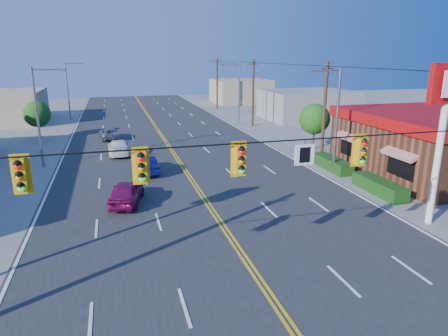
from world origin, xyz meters
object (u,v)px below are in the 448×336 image
object	(u,v)px
signal_span	(269,173)
car_white	(119,148)
kfc_pylon	(445,113)
car_blue	(145,165)
car_silver	(109,134)
car_magenta	(126,193)

from	to	relation	value
signal_span	car_white	bearing A→B (deg)	100.96
signal_span	car_white	distance (m)	25.36
signal_span	kfc_pylon	size ratio (longest dim) A/B	2.86
car_blue	car_white	world-z (taller)	car_white
car_silver	car_white	bearing A→B (deg)	90.85
car_blue	car_silver	size ratio (longest dim) A/B	0.97
car_blue	signal_span	bearing A→B (deg)	93.56
car_magenta	kfc_pylon	bearing A→B (deg)	168.00
kfc_pylon	car_silver	size ratio (longest dim) A/B	2.02
car_magenta	car_blue	world-z (taller)	car_magenta
signal_span	car_silver	bearing A→B (deg)	99.86
signal_span	car_white	xyz separation A→B (m)	(-4.75, 24.55, -4.21)
car_magenta	car_silver	world-z (taller)	car_magenta
car_white	car_silver	world-z (taller)	car_white
car_magenta	car_white	world-z (taller)	car_magenta
signal_span	car_magenta	xyz separation A→B (m)	(-4.67, 11.40, -4.17)
kfc_pylon	car_magenta	xyz separation A→B (m)	(-15.79, 7.40, -5.33)
car_blue	car_silver	bearing A→B (deg)	-85.70
car_silver	car_magenta	bearing A→B (deg)	87.12
car_silver	signal_span	bearing A→B (deg)	94.42
signal_span	car_blue	world-z (taller)	signal_span
car_magenta	car_blue	distance (m)	6.59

